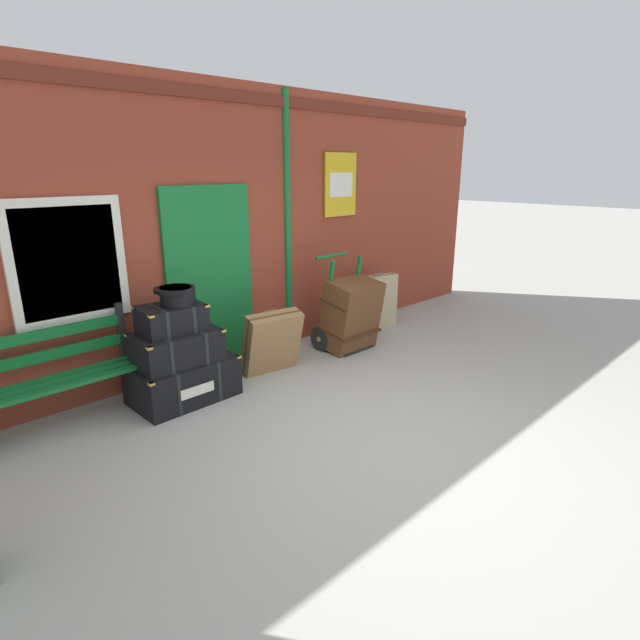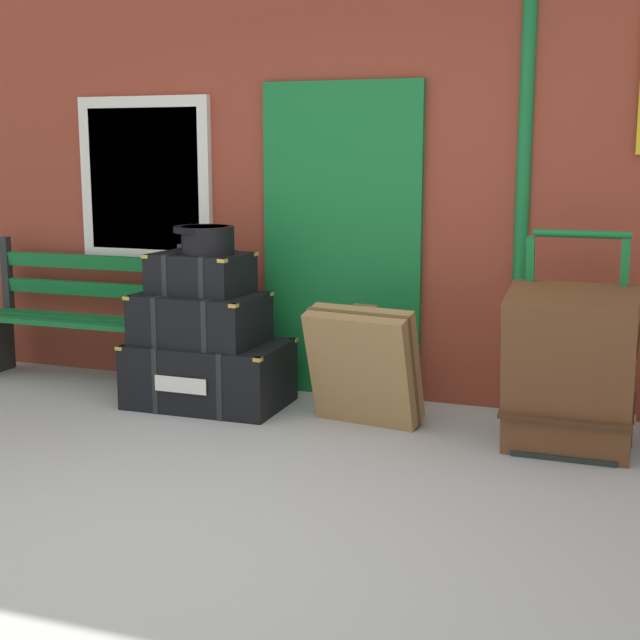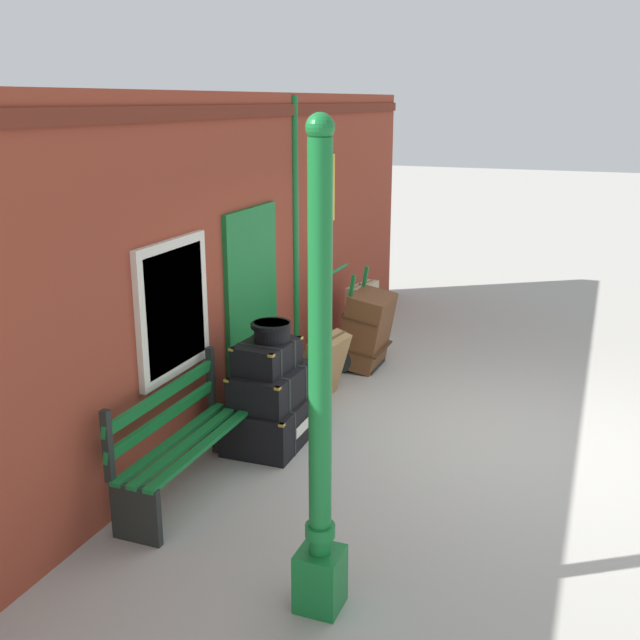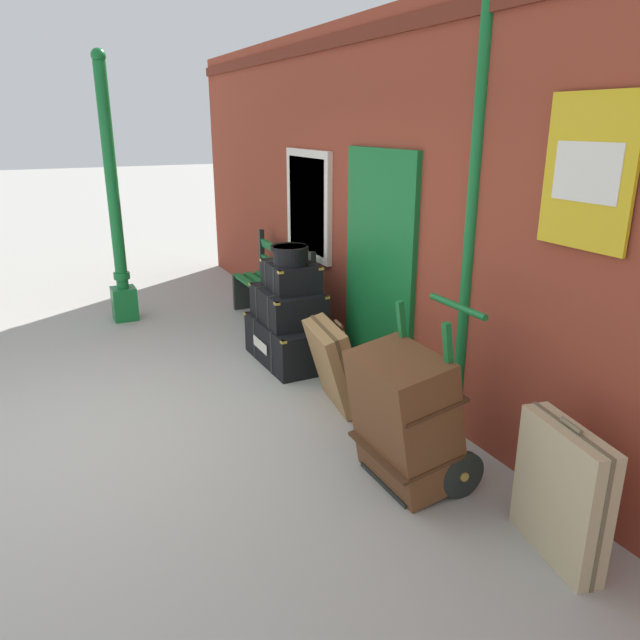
{
  "view_description": "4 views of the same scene",
  "coord_description": "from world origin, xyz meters",
  "px_view_note": "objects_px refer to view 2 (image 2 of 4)",
  "views": [
    {
      "loc": [
        -3.05,
        -2.48,
        2.28
      ],
      "look_at": [
        0.85,
        1.56,
        0.57
      ],
      "focal_mm": 28.23,
      "sensor_mm": 36.0,
      "label": 1
    },
    {
      "loc": [
        1.93,
        -3.32,
        1.66
      ],
      "look_at": [
        0.1,
        1.63,
        0.67
      ],
      "focal_mm": 51.16,
      "sensor_mm": 36.0,
      "label": 2
    },
    {
      "loc": [
        -6.77,
        -0.91,
        3.13
      ],
      "look_at": [
        0.57,
        1.92,
        0.83
      ],
      "focal_mm": 42.45,
      "sensor_mm": 36.0,
      "label": 3
    },
    {
      "loc": [
        4.47,
        -0.36,
        2.31
      ],
      "look_at": [
        0.45,
        1.6,
        0.83
      ],
      "focal_mm": 33.84,
      "sensor_mm": 36.0,
      "label": 4
    }
  ],
  "objects_px": {
    "porters_trolley": "(571,398)",
    "platform_bench": "(83,320)",
    "round_hatbox": "(206,238)",
    "steamer_trunk_top": "(201,273)",
    "large_brown_trunk": "(570,371)",
    "suitcase_oxblood": "(364,366)",
    "steamer_trunk_base": "(209,373)",
    "steamer_trunk_middle": "(200,318)"
  },
  "relations": [
    {
      "from": "platform_bench",
      "to": "large_brown_trunk",
      "type": "height_order",
      "value": "platform_bench"
    },
    {
      "from": "large_brown_trunk",
      "to": "steamer_trunk_middle",
      "type": "bearing_deg",
      "value": 175.7
    },
    {
      "from": "steamer_trunk_base",
      "to": "steamer_trunk_middle",
      "type": "xyz_separation_m",
      "value": [
        -0.05,
        -0.02,
        0.37
      ]
    },
    {
      "from": "steamer_trunk_base",
      "to": "round_hatbox",
      "type": "xyz_separation_m",
      "value": [
        0.01,
        -0.01,
        0.89
      ]
    },
    {
      "from": "steamer_trunk_base",
      "to": "round_hatbox",
      "type": "relative_size",
      "value": 2.59
    },
    {
      "from": "steamer_trunk_top",
      "to": "porters_trolley",
      "type": "xyz_separation_m",
      "value": [
        2.36,
        -0.05,
        -0.6
      ]
    },
    {
      "from": "steamer_trunk_middle",
      "to": "suitcase_oxblood",
      "type": "relative_size",
      "value": 1.12
    },
    {
      "from": "steamer_trunk_middle",
      "to": "round_hatbox",
      "type": "relative_size",
      "value": 2.11
    },
    {
      "from": "round_hatbox",
      "to": "platform_bench",
      "type": "bearing_deg",
      "value": 166.34
    },
    {
      "from": "steamer_trunk_middle",
      "to": "porters_trolley",
      "type": "xyz_separation_m",
      "value": [
        2.35,
        -0.01,
        -0.31
      ]
    },
    {
      "from": "steamer_trunk_top",
      "to": "suitcase_oxblood",
      "type": "height_order",
      "value": "steamer_trunk_top"
    },
    {
      "from": "steamer_trunk_top",
      "to": "suitcase_oxblood",
      "type": "bearing_deg",
      "value": -5.23
    },
    {
      "from": "steamer_trunk_middle",
      "to": "suitcase_oxblood",
      "type": "bearing_deg",
      "value": -3.26
    },
    {
      "from": "steamer_trunk_middle",
      "to": "steamer_trunk_top",
      "type": "bearing_deg",
      "value": 100.2
    },
    {
      "from": "large_brown_trunk",
      "to": "steamer_trunk_base",
      "type": "bearing_deg",
      "value": 175.14
    },
    {
      "from": "steamer_trunk_middle",
      "to": "large_brown_trunk",
      "type": "xyz_separation_m",
      "value": [
        2.35,
        -0.18,
        -0.11
      ]
    },
    {
      "from": "round_hatbox",
      "to": "porters_trolley",
      "type": "bearing_deg",
      "value": -0.46
    },
    {
      "from": "porters_trolley",
      "to": "suitcase_oxblood",
      "type": "height_order",
      "value": "porters_trolley"
    },
    {
      "from": "round_hatbox",
      "to": "large_brown_trunk",
      "type": "distance_m",
      "value": 2.39
    },
    {
      "from": "suitcase_oxblood",
      "to": "steamer_trunk_middle",
      "type": "bearing_deg",
      "value": 176.74
    },
    {
      "from": "large_brown_trunk",
      "to": "suitcase_oxblood",
      "type": "distance_m",
      "value": 1.22
    },
    {
      "from": "porters_trolley",
      "to": "platform_bench",
      "type": "bearing_deg",
      "value": 175.02
    },
    {
      "from": "platform_bench",
      "to": "round_hatbox",
      "type": "distance_m",
      "value": 1.37
    },
    {
      "from": "round_hatbox",
      "to": "suitcase_oxblood",
      "type": "height_order",
      "value": "round_hatbox"
    },
    {
      "from": "steamer_trunk_base",
      "to": "steamer_trunk_middle",
      "type": "relative_size",
      "value": 1.23
    },
    {
      "from": "platform_bench",
      "to": "steamer_trunk_top",
      "type": "bearing_deg",
      "value": -13.08
    },
    {
      "from": "porters_trolley",
      "to": "steamer_trunk_middle",
      "type": "bearing_deg",
      "value": 179.88
    },
    {
      "from": "platform_bench",
      "to": "steamer_trunk_base",
      "type": "xyz_separation_m",
      "value": [
        1.16,
        -0.28,
        -0.23
      ]
    },
    {
      "from": "round_hatbox",
      "to": "porters_trolley",
      "type": "relative_size",
      "value": 0.33
    },
    {
      "from": "steamer_trunk_top",
      "to": "round_hatbox",
      "type": "distance_m",
      "value": 0.24
    },
    {
      "from": "platform_bench",
      "to": "suitcase_oxblood",
      "type": "distance_m",
      "value": 2.28
    },
    {
      "from": "large_brown_trunk",
      "to": "steamer_trunk_top",
      "type": "bearing_deg",
      "value": 174.75
    },
    {
      "from": "steamer_trunk_top",
      "to": "platform_bench",
      "type": "bearing_deg",
      "value": 166.92
    },
    {
      "from": "steamer_trunk_base",
      "to": "steamer_trunk_top",
      "type": "xyz_separation_m",
      "value": [
        -0.05,
        0.02,
        0.66
      ]
    },
    {
      "from": "platform_bench",
      "to": "suitcase_oxblood",
      "type": "xyz_separation_m",
      "value": [
        2.25,
        -0.36,
        -0.08
      ]
    },
    {
      "from": "round_hatbox",
      "to": "porters_trolley",
      "type": "xyz_separation_m",
      "value": [
        2.3,
        -0.02,
        -0.83
      ]
    },
    {
      "from": "platform_bench",
      "to": "steamer_trunk_top",
      "type": "distance_m",
      "value": 1.21
    },
    {
      "from": "steamer_trunk_top",
      "to": "large_brown_trunk",
      "type": "xyz_separation_m",
      "value": [
        2.36,
        -0.22,
        -0.4
      ]
    },
    {
      "from": "platform_bench",
      "to": "porters_trolley",
      "type": "xyz_separation_m",
      "value": [
        3.47,
        -0.3,
        -0.17
      ]
    },
    {
      "from": "steamer_trunk_middle",
      "to": "steamer_trunk_top",
      "type": "relative_size",
      "value": 1.3
    },
    {
      "from": "steamer_trunk_base",
      "to": "steamer_trunk_middle",
      "type": "height_order",
      "value": "steamer_trunk_middle"
    },
    {
      "from": "steamer_trunk_base",
      "to": "steamer_trunk_top",
      "type": "distance_m",
      "value": 0.66
    }
  ]
}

